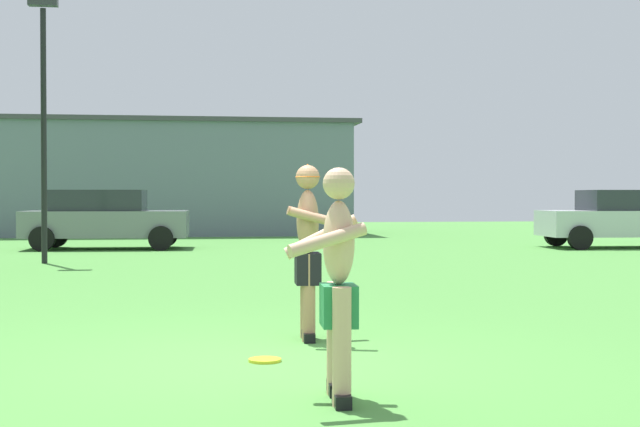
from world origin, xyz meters
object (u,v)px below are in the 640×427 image
Objects in this scene: car_gray_near_post at (105,218)px; lamp_post at (44,100)px; player_in_green at (338,279)px; car_silver_mid_lot at (623,218)px; frisbee at (265,360)px; player_with_cap at (308,243)px.

car_gray_near_post is 0.78× the size of lamp_post.
player_in_green is 14.20m from lamp_post.
car_gray_near_post is 14.08m from car_silver_mid_lot.
car_silver_mid_lot is at bearing 14.11° from lamp_post.
car_silver_mid_lot is at bearing 54.57° from frisbee.
lamp_post reaches higher than car_gray_near_post.
lamp_post is (-4.10, 13.35, 2.60)m from player_in_green.
car_silver_mid_lot is at bearing 57.99° from player_in_green.
car_gray_near_post is at bearing 99.96° from frisbee.
frisbee is (-0.39, 1.53, -0.83)m from player_in_green.
car_silver_mid_lot reaches higher than frisbee.
player_with_cap is at bearing 65.08° from frisbee.
player_in_green is 5.70× the size of frisbee.
player_with_cap is 2.65m from player_in_green.
player_with_cap is 1.55m from frisbee.
player_with_cap is at bearing -68.40° from lamp_post.
player_with_cap is 6.12× the size of frisbee.
car_silver_mid_lot is 15.45m from lamp_post.
lamp_post reaches higher than frisbee.
player_in_green is 18.74m from car_gray_near_post.
player_with_cap reaches higher than car_silver_mid_lot.
car_gray_near_post is at bearing 174.40° from car_silver_mid_lot.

